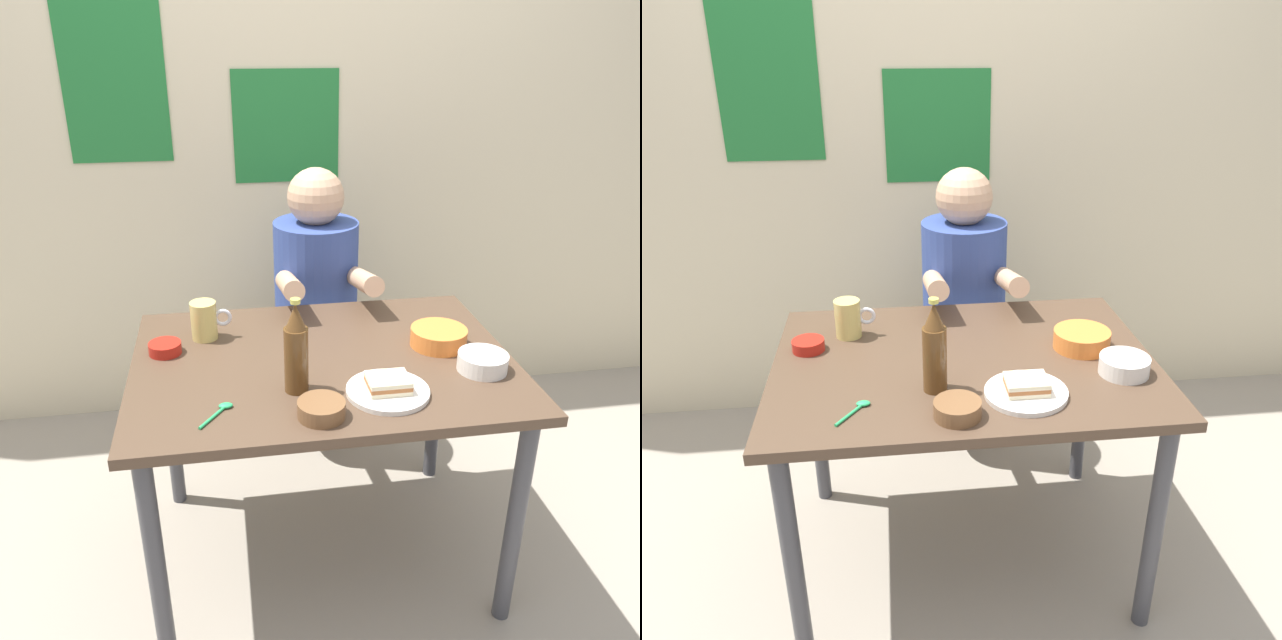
# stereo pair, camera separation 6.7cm
# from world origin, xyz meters

# --- Properties ---
(ground_plane) EXTENTS (6.00, 6.00, 0.00)m
(ground_plane) POSITION_xyz_m (0.00, 0.00, 0.00)
(ground_plane) COLOR gray
(wall_back) EXTENTS (4.40, 0.09, 2.60)m
(wall_back) POSITION_xyz_m (-0.00, 1.05, 1.30)
(wall_back) COLOR beige
(wall_back) RESTS_ON ground
(dining_table) EXTENTS (1.10, 0.80, 0.74)m
(dining_table) POSITION_xyz_m (0.00, 0.00, 0.65)
(dining_table) COLOR #4C3828
(dining_table) RESTS_ON ground
(stool) EXTENTS (0.34, 0.34, 0.45)m
(stool) POSITION_xyz_m (0.08, 0.63, 0.35)
(stool) COLOR #4C4C51
(stool) RESTS_ON ground
(person_seated) EXTENTS (0.33, 0.56, 0.72)m
(person_seated) POSITION_xyz_m (0.08, 0.62, 0.77)
(person_seated) COLOR #33478C
(person_seated) RESTS_ON stool
(plate_orange) EXTENTS (0.22, 0.22, 0.01)m
(plate_orange) POSITION_xyz_m (0.14, -0.22, 0.75)
(plate_orange) COLOR silver
(plate_orange) RESTS_ON dining_table
(sandwich) EXTENTS (0.11, 0.09, 0.04)m
(sandwich) POSITION_xyz_m (0.14, -0.22, 0.77)
(sandwich) COLOR beige
(sandwich) RESTS_ON plate_orange
(beer_mug) EXTENTS (0.13, 0.08, 0.12)m
(beer_mug) POSITION_xyz_m (-0.34, 0.19, 0.80)
(beer_mug) COLOR #D1BC66
(beer_mug) RESTS_ON dining_table
(beer_bottle) EXTENTS (0.06, 0.06, 0.26)m
(beer_bottle) POSITION_xyz_m (-0.10, -0.17, 0.86)
(beer_bottle) COLOR #593819
(beer_bottle) RESTS_ON dining_table
(sambal_bowl_red) EXTENTS (0.10, 0.10, 0.03)m
(sambal_bowl_red) POSITION_xyz_m (-0.45, 0.11, 0.76)
(sambal_bowl_red) COLOR #B21E14
(sambal_bowl_red) RESTS_ON dining_table
(soup_bowl_orange) EXTENTS (0.17, 0.17, 0.05)m
(soup_bowl_orange) POSITION_xyz_m (0.36, 0.03, 0.77)
(soup_bowl_orange) COLOR orange
(soup_bowl_orange) RESTS_ON dining_table
(rice_bowl_white) EXTENTS (0.14, 0.14, 0.05)m
(rice_bowl_white) POSITION_xyz_m (0.43, -0.14, 0.77)
(rice_bowl_white) COLOR silver
(rice_bowl_white) RESTS_ON dining_table
(condiment_bowl_brown) EXTENTS (0.12, 0.12, 0.04)m
(condiment_bowl_brown) POSITION_xyz_m (-0.05, -0.30, 0.76)
(condiment_bowl_brown) COLOR brown
(condiment_bowl_brown) RESTS_ON dining_table
(spoon) EXTENTS (0.09, 0.10, 0.01)m
(spoon) POSITION_xyz_m (-0.30, -0.24, 0.75)
(spoon) COLOR #26A559
(spoon) RESTS_ON dining_table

